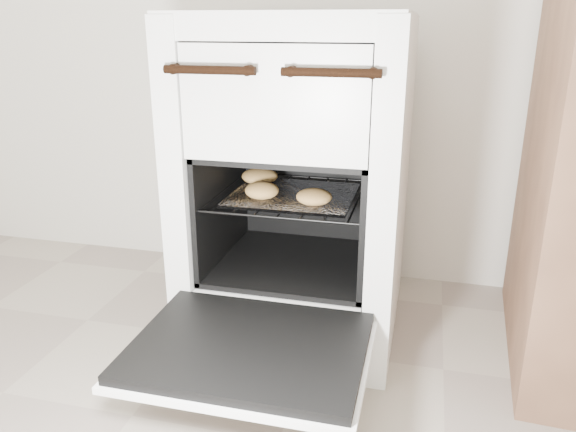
{
  "coord_description": "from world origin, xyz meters",
  "views": [
    {
      "loc": [
        0.25,
        -0.21,
        0.82
      ],
      "look_at": [
        -0.07,
        1.06,
        0.36
      ],
      "focal_mm": 35.0,
      "sensor_mm": 36.0,
      "label": 1
    }
  ],
  "objects": [
    {
      "name": "foil_sheet",
      "position": [
        -0.07,
        1.12,
        0.4
      ],
      "size": [
        0.31,
        0.27,
        0.01
      ],
      "primitive_type": "cube",
      "color": "white",
      "rests_on": "oven_rack"
    },
    {
      "name": "oven_rack",
      "position": [
        -0.07,
        1.14,
        0.4
      ],
      "size": [
        0.4,
        0.38,
        0.01
      ],
      "color": "black",
      "rests_on": "stove"
    },
    {
      "name": "stove",
      "position": [
        -0.07,
        1.2,
        0.41
      ],
      "size": [
        0.54,
        0.61,
        0.83
      ],
      "color": "silver",
      "rests_on": "ground"
    },
    {
      "name": "oven_door",
      "position": [
        -0.07,
        0.74,
        0.18
      ],
      "size": [
        0.49,
        0.38,
        0.03
      ],
      "color": "black",
      "rests_on": "stove"
    },
    {
      "name": "baked_rolls",
      "position": [
        -0.12,
        1.11,
        0.42
      ],
      "size": [
        0.31,
        0.27,
        0.04
      ],
      "color": "tan",
      "rests_on": "foil_sheet"
    }
  ]
}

